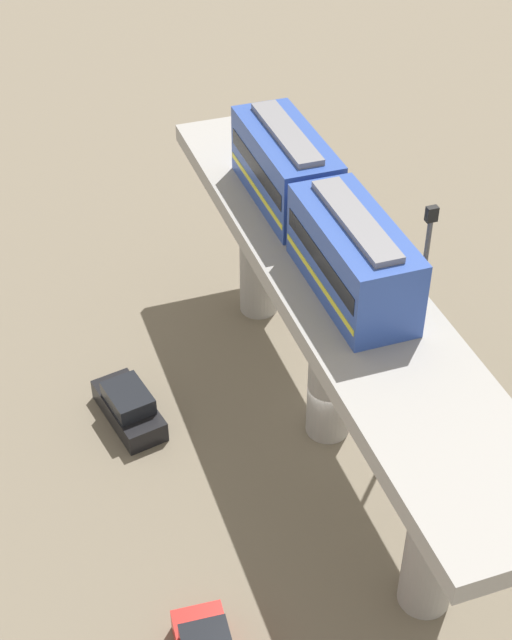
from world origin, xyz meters
TOP-DOWN VIEW (x-y plane):
  - ground_plane at (0.00, 0.00)m, footprint 120.00×120.00m
  - viaduct at (0.00, 0.00)m, footprint 5.20×28.00m
  - train at (0.00, -2.29)m, footprint 2.64×13.55m
  - parked_car_black at (8.00, -3.40)m, footprint 2.59×4.47m
  - signal_post at (-3.40, 0.56)m, footprint 0.44×0.28m

SIDE VIEW (x-z plane):
  - ground_plane at x=0.00m, z-range 0.00..0.00m
  - parked_car_black at x=8.00m, z-range -0.14..1.62m
  - signal_post at x=-3.40m, z-range 0.53..11.47m
  - viaduct at x=0.00m, z-range 2.05..10.39m
  - train at x=0.00m, z-range 8.25..11.49m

